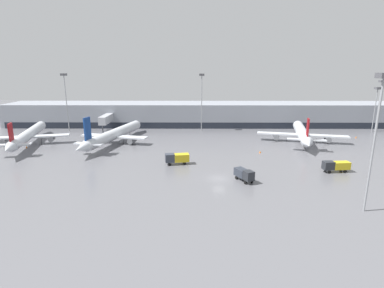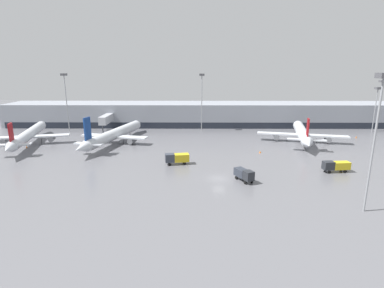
% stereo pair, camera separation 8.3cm
% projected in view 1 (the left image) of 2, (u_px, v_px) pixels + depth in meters
% --- Properties ---
extents(ground_plane, '(320.00, 320.00, 0.00)m').
position_uv_depth(ground_plane, '(219.00, 179.00, 62.92)').
color(ground_plane, slate).
extents(terminal_building, '(160.00, 26.80, 9.00)m').
position_uv_depth(terminal_building, '(207.00, 114.00, 121.88)').
color(terminal_building, gray).
rests_on(terminal_building, ground_plane).
extents(parked_jet_0, '(21.37, 39.62, 10.21)m').
position_uv_depth(parked_jet_0, '(114.00, 135.00, 92.35)').
color(parked_jet_0, silver).
rests_on(parked_jet_0, ground_plane).
extents(parked_jet_1, '(23.46, 38.22, 8.90)m').
position_uv_depth(parked_jet_1, '(28.00, 135.00, 90.61)').
color(parked_jet_1, silver).
rests_on(parked_jet_1, ground_plane).
extents(parked_jet_2, '(27.27, 33.75, 9.25)m').
position_uv_depth(parked_jet_2, '(302.00, 133.00, 93.63)').
color(parked_jet_2, silver).
rests_on(parked_jet_2, ground_plane).
extents(service_truck_0, '(5.96, 3.03, 2.68)m').
position_uv_depth(service_truck_0, '(177.00, 158.00, 71.98)').
color(service_truck_0, gold).
rests_on(service_truck_0, ground_plane).
extents(service_truck_1, '(6.10, 2.44, 2.53)m').
position_uv_depth(service_truck_1, '(336.00, 166.00, 66.60)').
color(service_truck_1, gold).
rests_on(service_truck_1, ground_plane).
extents(service_truck_2, '(3.80, 5.19, 2.59)m').
position_uv_depth(service_truck_2, '(244.00, 174.00, 61.26)').
color(service_truck_2, '#2D333D').
rests_on(service_truck_2, ground_plane).
extents(traffic_cone_0, '(0.38, 0.38, 0.77)m').
position_uv_depth(traffic_cone_0, '(356.00, 137.00, 99.66)').
color(traffic_cone_0, orange).
rests_on(traffic_cone_0, ground_plane).
extents(traffic_cone_1, '(0.44, 0.44, 0.61)m').
position_uv_depth(traffic_cone_1, '(27.00, 147.00, 87.32)').
color(traffic_cone_1, orange).
rests_on(traffic_cone_1, ground_plane).
extents(traffic_cone_2, '(0.52, 0.52, 0.59)m').
position_uv_depth(traffic_cone_2, '(260.00, 152.00, 82.07)').
color(traffic_cone_2, orange).
rests_on(traffic_cone_2, ground_plane).
extents(apron_light_mast_1, '(1.80, 1.80, 20.77)m').
position_uv_depth(apron_light_mast_1, '(202.00, 87.00, 107.42)').
color(apron_light_mast_1, gray).
rests_on(apron_light_mast_1, ground_plane).
extents(apron_light_mast_3, '(1.80, 1.80, 20.85)m').
position_uv_depth(apron_light_mast_3, '(65.00, 87.00, 106.71)').
color(apron_light_mast_3, gray).
rests_on(apron_light_mast_3, ground_plane).
extents(apron_light_mast_4, '(1.80, 1.80, 21.90)m').
position_uv_depth(apron_light_mast_4, '(380.00, 107.00, 44.52)').
color(apron_light_mast_4, gray).
rests_on(apron_light_mast_4, ground_plane).
extents(apron_light_mast_5, '(1.80, 1.80, 16.15)m').
position_uv_depth(apron_light_mast_5, '(377.00, 96.00, 106.42)').
color(apron_light_mast_5, gray).
rests_on(apron_light_mast_5, ground_plane).
extents(apron_light_mast_6, '(1.80, 1.80, 18.51)m').
position_uv_depth(apron_light_mast_6, '(381.00, 91.00, 107.71)').
color(apron_light_mast_6, gray).
rests_on(apron_light_mast_6, ground_plane).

